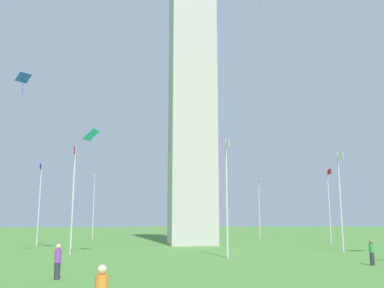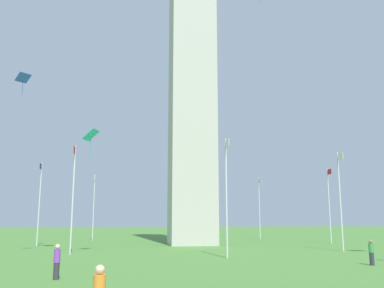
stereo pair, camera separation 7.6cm
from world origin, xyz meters
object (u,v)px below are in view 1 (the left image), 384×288
Objects in this scene: obelisk_monument at (192,49)px; flagpole_e at (329,202)px; person_purple_shirt at (58,262)px; kite_blue_diamond at (23,78)px; flagpole_ne at (340,197)px; flagpole_s at (175,206)px; flagpole_nw at (73,194)px; flagpole_sw at (94,204)px; person_green_shirt at (372,253)px; flagpole_n at (227,192)px; flagpole_w at (39,200)px; flagpole_se at (259,205)px; kite_cyan_diamond at (91,135)px.

obelisk_monument is 5.24× the size of flagpole_e.
kite_blue_diamond reaches higher than person_purple_shirt.
flagpole_ne is 31.97m from flagpole_s.
flagpole_nw is at bearing 20.71° from person_purple_shirt.
person_purple_shirt is at bearing 1.74° from flagpole_sw.
flagpole_sw is 24.47m from flagpole_nw.
flagpole_nw is at bearing 30.68° from person_green_shirt.
person_green_shirt is (6.42, 7.95, -4.22)m from flagpole_n.
flagpole_s is 24.47m from flagpole_w.
flagpole_se is at bearing 135.00° from flagpole_nw.
flagpole_sw is at bearing -67.50° from flagpole_s.
kite_cyan_diamond is at bearing 3.03° from flagpole_sw.
flagpole_nw is (24.47, -24.47, 0.00)m from flagpole_se.
flagpole_n is 15.46m from person_purple_shirt.
flagpole_e is 31.97m from flagpole_nw.
kite_cyan_diamond reaches higher than flagpole_n.
flagpole_w reaches higher than person_green_shirt.
flagpole_w is at bearing -157.50° from flagpole_nw.
flagpole_n is 34.61m from flagpole_s.
flagpole_w is 28.32m from person_purple_shirt.
person_purple_shirt is 0.72× the size of kite_cyan_diamond.
flagpole_nw is 5.72× the size of person_green_shirt.
kite_blue_diamond is at bearing -27.44° from flagpole_s.
obelisk_monument is 5.24× the size of flagpole_s.
person_green_shirt is at bearing 60.34° from flagpole_nw.
flagpole_sw is 39.78m from person_purple_shirt.
flagpole_w is 17.20m from kite_blue_diamond.
flagpole_nw is 5.46× the size of person_purple_shirt.
flagpole_se is 1.00× the size of flagpole_sw.
flagpole_nw is at bearing -45.00° from flagpole_se.
flagpole_se is (-12.18, 12.24, -19.17)m from obelisk_monument.
flagpole_e is at bearing -29.92° from person_purple_shirt.
flagpole_nw is (-5.07, -12.24, 0.00)m from flagpole_n.
flagpole_e is (-12.24, 5.07, 0.00)m from flagpole_ne.
flagpole_nw is 10.52m from kite_blue_diamond.
flagpole_n is 31.97m from flagpole_sw.
flagpole_w is at bearing -45.00° from flagpole_s.
flagpole_nw is at bearing -0.00° from flagpole_sw.
flagpole_ne is 1.00× the size of flagpole_sw.
flagpole_se is at bearing 132.86° from kite_blue_diamond.
flagpole_e reaches higher than person_purple_shirt.
flagpole_nw reaches higher than person_purple_shirt.
obelisk_monument is 25.79m from flagpole_s.
flagpole_w is at bearing 17.12° from person_green_shirt.
flagpole_e is at bearing 135.00° from flagpole_n.
flagpole_nw is (24.47, -0.00, 0.00)m from flagpole_sw.
obelisk_monument is at bearing -0.00° from flagpole_s.
person_green_shirt is 0.69× the size of kite_cyan_diamond.
flagpole_w is 34.90m from person_green_shirt.
obelisk_monument is 37.62m from person_purple_shirt.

